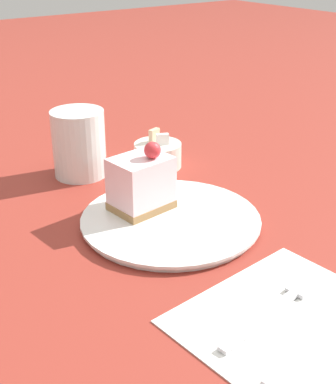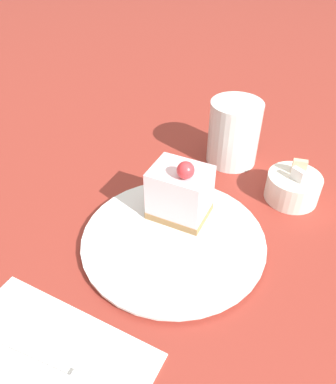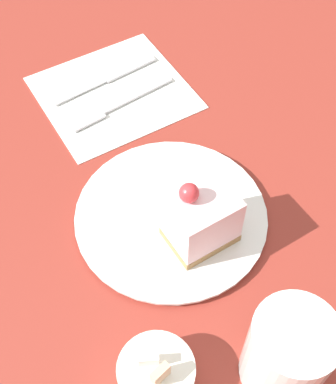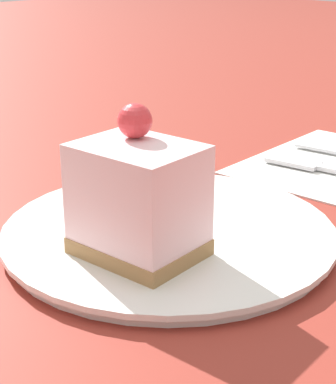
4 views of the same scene
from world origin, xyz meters
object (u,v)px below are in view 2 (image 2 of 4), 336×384
Objects in this scene: fork at (51,374)px; plate at (173,240)px; cake_slice at (181,193)px; drinking_glass at (232,132)px; sugar_bowl at (293,187)px.

plate is at bearing 167.90° from fork.
cake_slice reaches higher than drinking_glass.
drinking_glass is at bearing 175.91° from cake_slice.
cake_slice reaches higher than sugar_bowl.
cake_slice is 0.56× the size of fork.
drinking_glass is (-0.22, -0.02, 0.05)m from plate.
plate is 3.06× the size of sugar_bowl.
plate is 2.48× the size of cake_slice.
fork is at bearing 1.29° from drinking_glass.
drinking_glass reaches higher than sugar_bowl.
drinking_glass is (-0.05, -0.12, 0.03)m from sugar_bowl.
drinking_glass is (-0.42, -0.01, 0.05)m from fork.
sugar_bowl is at bearing 149.32° from plate.
plate is 1.38× the size of fork.
fork is 0.43m from drinking_glass.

